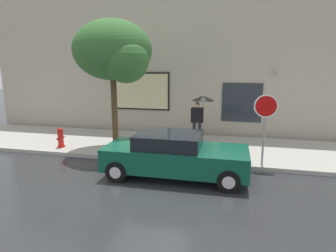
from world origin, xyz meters
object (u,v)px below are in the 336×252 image
Objects in this scene: parked_car at (174,155)px; fire_hydrant at (61,138)px; pedestrian_with_umbrella at (201,106)px; street_tree at (115,52)px; stop_sign at (265,116)px.

fire_hydrant is at bearing 161.57° from parked_car.
street_tree reaches higher than pedestrian_with_umbrella.
stop_sign is (2.34, -2.22, 0.07)m from pedestrian_with_umbrella.
stop_sign is at bearing -7.08° from street_tree.
parked_car is 3.75m from pedestrian_with_umbrella.
pedestrian_with_umbrella is at bearing 26.63° from street_tree.
pedestrian_with_umbrella is at bearing 19.38° from fire_hydrant.
stop_sign reaches higher than fire_hydrant.
pedestrian_with_umbrella reaches higher than parked_car.
fire_hydrant is 4.07m from street_tree.
street_tree reaches higher than stop_sign.
parked_car is 1.86× the size of stop_sign.
parked_car reaches higher than fire_hydrant.
pedestrian_with_umbrella is (0.39, 3.58, 1.04)m from parked_car.
parked_car is at bearing -37.03° from street_tree.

